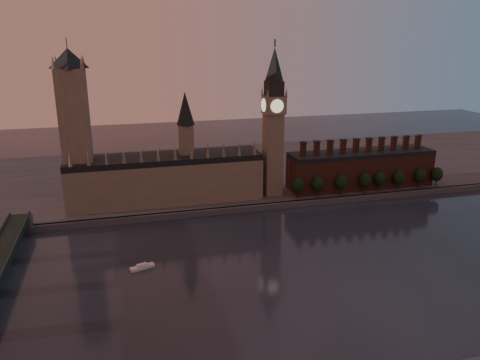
% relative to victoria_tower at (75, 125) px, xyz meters
% --- Properties ---
extents(ground, '(900.00, 900.00, 0.00)m').
position_rel_victoria_tower_xyz_m(ground, '(120.00, -115.00, -59.09)').
color(ground, black).
rests_on(ground, ground).
extents(north_bank, '(900.00, 182.00, 4.00)m').
position_rel_victoria_tower_xyz_m(north_bank, '(120.00, 63.04, -57.09)').
color(north_bank, '#4D4D52').
rests_on(north_bank, ground).
extents(palace_of_westminster, '(130.00, 30.30, 74.00)m').
position_rel_victoria_tower_xyz_m(palace_of_westminster, '(55.59, -0.09, -37.46)').
color(palace_of_westminster, '#7F705A').
rests_on(palace_of_westminster, north_bank).
extents(victoria_tower, '(24.00, 24.00, 108.00)m').
position_rel_victoria_tower_xyz_m(victoria_tower, '(0.00, 0.00, 0.00)').
color(victoria_tower, '#7F705A').
rests_on(victoria_tower, north_bank).
extents(big_ben, '(15.00, 15.00, 107.00)m').
position_rel_victoria_tower_xyz_m(big_ben, '(130.00, -5.00, -2.26)').
color(big_ben, '#7F705A').
rests_on(big_ben, north_bank).
extents(chimney_block, '(110.00, 25.00, 37.00)m').
position_rel_victoria_tower_xyz_m(chimney_block, '(200.00, -5.00, -41.27)').
color(chimney_block, '#572D21').
rests_on(chimney_block, north_bank).
extents(embankment_tree_0, '(8.60, 8.60, 14.88)m').
position_rel_victoria_tower_xyz_m(embankment_tree_0, '(143.93, -19.67, -45.62)').
color(embankment_tree_0, black).
rests_on(embankment_tree_0, north_bank).
extents(embankment_tree_1, '(8.60, 8.60, 14.88)m').
position_rel_victoria_tower_xyz_m(embankment_tree_1, '(158.81, -19.99, -45.62)').
color(embankment_tree_1, black).
rests_on(embankment_tree_1, north_bank).
extents(embankment_tree_2, '(8.60, 8.60, 14.88)m').
position_rel_victoria_tower_xyz_m(embankment_tree_2, '(176.71, -20.16, -45.62)').
color(embankment_tree_2, black).
rests_on(embankment_tree_2, north_bank).
extents(embankment_tree_3, '(8.60, 8.60, 14.88)m').
position_rel_victoria_tower_xyz_m(embankment_tree_3, '(195.26, -20.69, -45.62)').
color(embankment_tree_3, black).
rests_on(embankment_tree_3, north_bank).
extents(embankment_tree_4, '(8.60, 8.60, 14.88)m').
position_rel_victoria_tower_xyz_m(embankment_tree_4, '(208.00, -19.56, -45.62)').
color(embankment_tree_4, black).
rests_on(embankment_tree_4, north_bank).
extents(embankment_tree_5, '(8.60, 8.60, 14.88)m').
position_rel_victoria_tower_xyz_m(embankment_tree_5, '(222.67, -21.04, -45.62)').
color(embankment_tree_5, black).
rests_on(embankment_tree_5, north_bank).
extents(embankment_tree_6, '(8.60, 8.60, 14.88)m').
position_rel_victoria_tower_xyz_m(embankment_tree_6, '(241.07, -20.46, -45.62)').
color(embankment_tree_6, black).
rests_on(embankment_tree_6, north_bank).
extents(embankment_tree_7, '(8.60, 8.60, 14.88)m').
position_rel_victoria_tower_xyz_m(embankment_tree_7, '(255.38, -20.80, -45.62)').
color(embankment_tree_7, black).
rests_on(embankment_tree_7, north_bank).
extents(river_boat, '(12.83, 7.08, 2.47)m').
position_rel_victoria_tower_xyz_m(river_boat, '(32.39, -89.53, -58.14)').
color(river_boat, silver).
rests_on(river_boat, ground).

